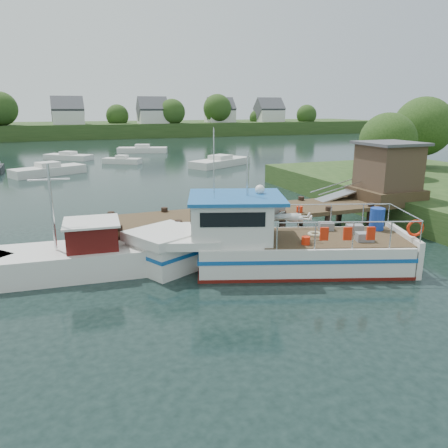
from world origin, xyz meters
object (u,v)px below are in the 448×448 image
object	(u,v)px
moored_c	(220,162)
work_boat	(69,257)
moored_d	(68,157)
moored_far	(142,150)
dock	(348,186)
moored_a	(48,170)
moored_b	(122,160)
lobster_boat	(266,243)

from	to	relation	value
moored_c	work_boat	bearing A→B (deg)	-141.29
work_boat	moored_d	distance (m)	40.19
moored_d	moored_far	bearing A→B (deg)	7.86
dock	moored_c	bearing A→B (deg)	84.58
moored_a	moored_d	xyz separation A→B (m)	(2.16, 12.57, -0.08)
moored_a	work_boat	bearing A→B (deg)	-94.41
moored_far	dock	bearing A→B (deg)	-83.79
moored_b	moored_d	xyz separation A→B (m)	(-5.62, 6.15, 0.02)
moored_a	moored_d	world-z (taller)	moored_a
work_boat	dock	bearing A→B (deg)	11.82
moored_c	lobster_boat	bearing A→B (deg)	-127.68
moored_a	moored_b	size ratio (longest dim) A/B	1.58
work_boat	moored_d	xyz separation A→B (m)	(1.08, 40.17, -0.30)
moored_b	work_boat	bearing A→B (deg)	-102.84
moored_a	moored_b	world-z (taller)	moored_a
dock	moored_b	bearing A→B (deg)	102.79
dock	moored_b	size ratio (longest dim) A/B	3.74
moored_c	moored_d	bearing A→B (deg)	120.88
moored_far	moored_a	bearing A→B (deg)	-121.81
work_boat	moored_b	distance (m)	34.67
moored_a	moored_c	size ratio (longest dim) A/B	0.89
work_boat	moored_b	xyz separation A→B (m)	(6.70, 34.02, -0.32)
dock	moored_c	world-z (taller)	dock
moored_a	lobster_boat	bearing A→B (deg)	-80.67
moored_a	moored_c	distance (m)	17.56
dock	moored_d	world-z (taller)	dock
moored_far	moored_a	world-z (taller)	moored_a
moored_b	moored_c	bearing A→B (deg)	-33.28
work_boat	moored_a	distance (m)	27.62
moored_b	moored_a	bearing A→B (deg)	-142.19
moored_far	moored_d	size ratio (longest dim) A/B	1.23
dock	lobster_boat	distance (m)	7.75
work_boat	moored_a	bearing A→B (deg)	96.42
lobster_boat	moored_d	world-z (taller)	lobster_boat
moored_far	moored_c	bearing A→B (deg)	-70.65
dock	moored_far	size ratio (longest dim) A/B	2.30
work_boat	moored_c	distance (m)	32.50
dock	work_boat	world-z (taller)	dock
work_boat	moored_c	size ratio (longest dim) A/B	1.04
moored_far	moored_a	size ratio (longest dim) A/B	1.03
lobster_boat	moored_d	bearing A→B (deg)	117.01
moored_d	moored_b	bearing A→B (deg)	-67.75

